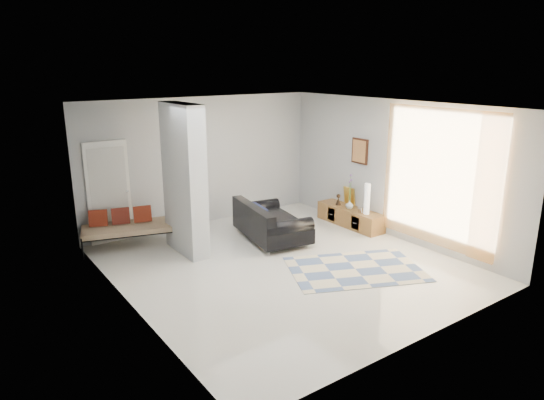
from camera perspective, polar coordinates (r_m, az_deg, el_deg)
floor at (r=8.75m, az=1.33°, el=-7.60°), size 6.00×6.00×0.00m
ceiling at (r=8.07m, az=1.46°, el=10.99°), size 6.00×6.00×0.00m
wall_back at (r=10.79m, az=-8.21°, el=4.53°), size 6.00×0.00×6.00m
wall_front at (r=6.27m, az=18.08°, el=-4.32°), size 6.00×0.00×6.00m
wall_left at (r=7.07m, az=-16.79°, el=-1.96°), size 0.00×6.00×6.00m
wall_right at (r=10.15m, az=13.96°, el=3.51°), size 0.00×6.00×6.00m
partition_column at (r=9.09m, az=-10.29°, el=2.34°), size 0.35×1.20×2.80m
hallway_door at (r=10.08m, az=-18.66°, el=0.84°), size 0.85×0.06×2.04m
curtain at (r=9.38m, az=18.95°, el=2.46°), size 0.00×2.55×2.55m
wall_art at (r=10.67m, az=10.29°, el=5.68°), size 0.04×0.45×0.55m
media_console at (r=10.88m, az=9.18°, el=-1.93°), size 0.45×1.70×0.80m
loveseat at (r=9.84m, az=-0.38°, el=-2.75°), size 1.31×1.90×0.76m
daybed at (r=9.86m, az=-16.52°, el=-2.97°), size 1.94×1.23×0.77m
area_rug at (r=8.68m, az=9.76°, el=-8.01°), size 2.68×2.29×0.01m
cylinder_lamp at (r=10.39m, az=11.12°, el=0.14°), size 0.12×0.12×0.66m
bronze_figurine at (r=10.99m, az=7.82°, el=0.05°), size 0.14×0.14×0.25m
vase at (r=10.75m, az=9.10°, el=-0.55°), size 0.17×0.17×0.18m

